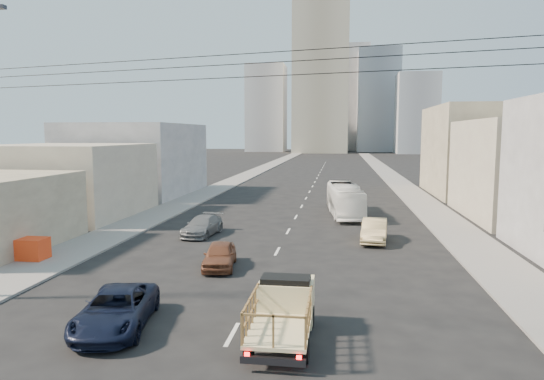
% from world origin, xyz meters
% --- Properties ---
extents(ground, '(420.00, 420.00, 0.00)m').
position_xyz_m(ground, '(0.00, 0.00, 0.00)').
color(ground, black).
rests_on(ground, ground).
extents(sidewalk_left, '(3.50, 180.00, 0.12)m').
position_xyz_m(sidewalk_left, '(-11.75, 70.00, 0.06)').
color(sidewalk_left, gray).
rests_on(sidewalk_left, ground).
extents(sidewalk_right, '(3.50, 180.00, 0.12)m').
position_xyz_m(sidewalk_right, '(11.75, 70.00, 0.06)').
color(sidewalk_right, gray).
rests_on(sidewalk_right, ground).
extents(lane_dashes, '(0.15, 104.00, 0.01)m').
position_xyz_m(lane_dashes, '(0.00, 53.00, 0.01)').
color(lane_dashes, silver).
rests_on(lane_dashes, ground).
extents(flatbed_pickup, '(1.95, 4.41, 1.90)m').
position_xyz_m(flatbed_pickup, '(1.77, 1.88, 1.09)').
color(flatbed_pickup, beige).
rests_on(flatbed_pickup, ground).
extents(navy_pickup, '(3.05, 5.20, 1.36)m').
position_xyz_m(navy_pickup, '(-4.18, 1.97, 0.68)').
color(navy_pickup, black).
rests_on(navy_pickup, ground).
extents(city_bus, '(3.27, 9.78, 2.67)m').
position_xyz_m(city_bus, '(4.01, 27.47, 1.34)').
color(city_bus, white).
rests_on(city_bus, ground).
extents(sedan_brown, '(2.03, 3.99, 1.30)m').
position_xyz_m(sedan_brown, '(-2.49, 10.14, 0.65)').
color(sedan_brown, brown).
rests_on(sedan_brown, ground).
extents(sedan_tan, '(1.97, 4.50, 1.44)m').
position_xyz_m(sedan_tan, '(5.82, 17.48, 0.72)').
color(sedan_tan, tan).
rests_on(sedan_tan, ground).
extents(sedan_grey, '(2.23, 4.60, 1.29)m').
position_xyz_m(sedan_grey, '(-5.64, 17.83, 0.65)').
color(sedan_grey, slate).
rests_on(sedan_grey, ground).
extents(overhead_wires, '(23.01, 5.02, 0.72)m').
position_xyz_m(overhead_wires, '(0.00, 1.50, 8.97)').
color(overhead_wires, black).
rests_on(overhead_wires, ground).
extents(crate_stack, '(1.80, 1.20, 1.14)m').
position_xyz_m(crate_stack, '(-13.00, 9.95, 0.69)').
color(crate_stack, '#F94117').
rests_on(crate_stack, sidewalk_left).
extents(bldg_right_mid, '(11.00, 14.00, 8.00)m').
position_xyz_m(bldg_right_mid, '(19.50, 28.00, 4.00)').
color(bldg_right_mid, '#A59885').
rests_on(bldg_right_mid, ground).
extents(bldg_right_far, '(12.00, 16.00, 10.00)m').
position_xyz_m(bldg_right_far, '(20.00, 44.00, 5.00)').
color(bldg_right_far, gray).
rests_on(bldg_right_far, ground).
extents(bldg_left_mid, '(11.00, 12.00, 6.00)m').
position_xyz_m(bldg_left_mid, '(-19.00, 24.00, 3.00)').
color(bldg_left_mid, '#A59885').
rests_on(bldg_left_mid, ground).
extents(bldg_left_far, '(12.00, 16.00, 8.00)m').
position_xyz_m(bldg_left_far, '(-19.50, 39.00, 4.00)').
color(bldg_left_far, gray).
rests_on(bldg_left_far, ground).
extents(high_rise_tower, '(20.00, 20.00, 60.00)m').
position_xyz_m(high_rise_tower, '(-4.00, 170.00, 30.00)').
color(high_rise_tower, tan).
rests_on(high_rise_tower, ground).
extents(midrise_ne, '(16.00, 16.00, 40.00)m').
position_xyz_m(midrise_ne, '(18.00, 185.00, 20.00)').
color(midrise_ne, '#999BA2').
rests_on(midrise_ne, ground).
extents(midrise_nw, '(15.00, 15.00, 34.00)m').
position_xyz_m(midrise_nw, '(-26.00, 180.00, 17.00)').
color(midrise_nw, '#999BA2').
rests_on(midrise_nw, ground).
extents(midrise_back, '(18.00, 18.00, 44.00)m').
position_xyz_m(midrise_back, '(6.00, 200.00, 22.00)').
color(midrise_back, gray).
rests_on(midrise_back, ground).
extents(midrise_east, '(14.00, 14.00, 28.00)m').
position_xyz_m(midrise_east, '(30.00, 165.00, 14.00)').
color(midrise_east, '#999BA2').
rests_on(midrise_east, ground).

